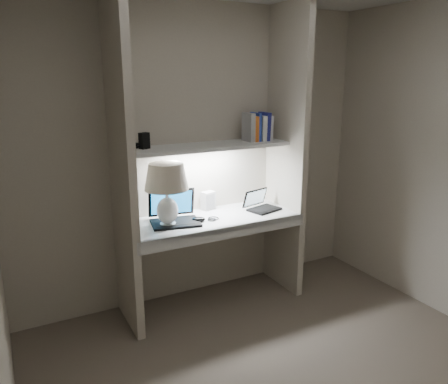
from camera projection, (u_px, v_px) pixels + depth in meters
back_wall at (198, 155)px, 3.74m from camera, size 3.20×0.01×2.50m
alcove_panel_left at (122, 169)px, 3.18m from camera, size 0.06×0.55×2.50m
alcove_panel_right at (286, 153)px, 3.84m from camera, size 0.06×0.55×2.50m
desk at (212, 220)px, 3.64m from camera, size 1.40×0.55×0.04m
desk_apron at (227, 233)px, 3.42m from camera, size 1.46×0.03×0.10m
shelf at (207, 147)px, 3.56m from camera, size 1.40×0.36×0.03m
strip_light at (207, 149)px, 3.57m from camera, size 0.60×0.04×0.02m
table_lamp at (167, 184)px, 3.34m from camera, size 0.34×0.34×0.50m
laptop_main at (174, 215)px, 3.51m from camera, size 0.43×0.39×0.25m
laptop_netbook at (261, 205)px, 3.83m from camera, size 0.32×0.30×0.17m
speaker at (208, 201)px, 3.83m from camera, size 0.13×0.11×0.16m
mouse at (199, 219)px, 3.52m from camera, size 0.13×0.11×0.04m
cable_coil at (213, 218)px, 3.59m from camera, size 0.11×0.11×0.01m
sticky_note at (169, 222)px, 3.50m from camera, size 0.08×0.08×0.00m
book_row at (257, 127)px, 3.76m from camera, size 0.23×0.16×0.24m
shelf_box at (144, 141)px, 3.35m from camera, size 0.09×0.07×0.12m
shelf_gadget at (136, 146)px, 3.36m from camera, size 0.13×0.11×0.05m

